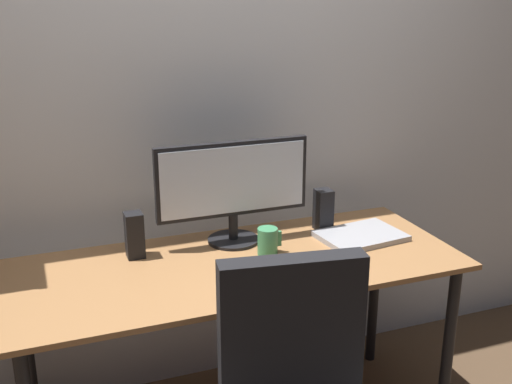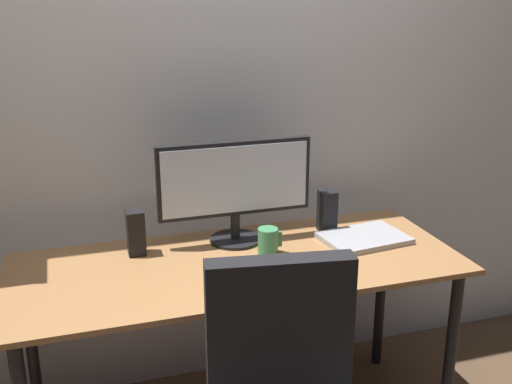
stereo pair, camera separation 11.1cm
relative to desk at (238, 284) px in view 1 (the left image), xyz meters
The scene contains 9 objects.
back_wall 0.82m from the desk, 90.00° to the left, with size 6.40×0.10×2.60m, color silver.
desk is the anchor object (origin of this frame).
monitor 0.37m from the desk, 76.26° to the left, with size 0.60×0.20×0.40m.
keyboard 0.22m from the desk, 71.27° to the right, with size 0.29×0.11×0.02m, color #B7BABC.
mouse 0.38m from the desk, 32.43° to the right, with size 0.06×0.10×0.03m, color black.
coffee_mug 0.19m from the desk, 13.28° to the left, with size 0.09×0.07×0.10m.
laptop 0.54m from the desk, ahead, with size 0.32×0.23×0.02m, color #99999E.
speaker_left 0.42m from the desk, 151.97° to the left, with size 0.06×0.07×0.17m, color black.
speaker_right 0.50m from the desk, 22.71° to the left, with size 0.06×0.07×0.17m, color black.
Camera 1 is at (-0.66, -1.93, 1.68)m, focal length 43.49 mm.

